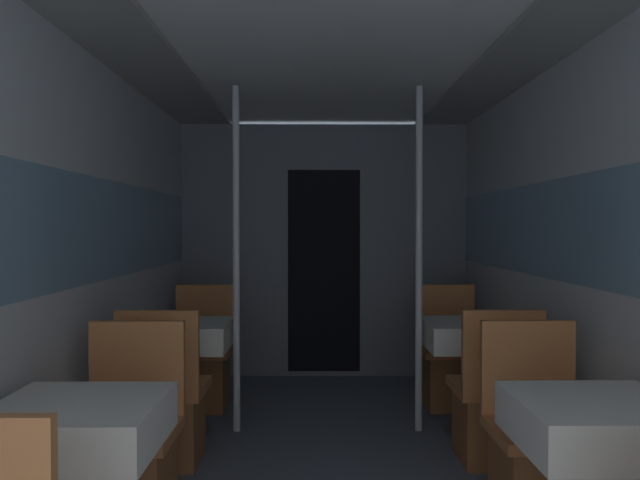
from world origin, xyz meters
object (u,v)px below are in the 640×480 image
at_px(dining_table_left_1, 186,339).
at_px(chair_right_far_0, 541,463).
at_px(dining_table_left_0, 79,433).
at_px(support_pole_right_1, 419,259).
at_px(dining_table_right_1, 469,339).
at_px(chair_left_far_0, 126,464).
at_px(chair_right_far_1, 450,369).
at_px(support_pole_left_1, 236,259).
at_px(chair_right_near_1, 493,414).
at_px(chair_left_far_1, 201,369).
at_px(chair_left_near_1, 166,415).
at_px(dining_table_right_0, 598,431).

relative_size(dining_table_left_1, chair_right_far_0, 0.80).
relative_size(dining_table_left_0, support_pole_right_1, 0.32).
height_order(dining_table_left_0, support_pole_right_1, support_pole_right_1).
relative_size(dining_table_left_1, dining_table_right_1, 1.00).
height_order(chair_left_far_0, chair_right_far_1, same).
distance_m(dining_table_left_0, chair_right_far_1, 3.04).
bearing_deg(chair_right_far_1, support_pole_left_1, 20.13).
relative_size(chair_right_near_1, support_pole_right_1, 0.40).
distance_m(dining_table_right_1, chair_right_near_1, 0.64).
xyz_separation_m(chair_left_far_0, dining_table_right_1, (1.84, 1.29, 0.32)).
xyz_separation_m(dining_table_left_1, support_pole_right_1, (1.52, -0.00, 0.52)).
height_order(dining_table_left_1, chair_right_far_1, chair_right_far_1).
bearing_deg(support_pole_left_1, chair_left_far_1, 120.68).
height_order(chair_left_near_1, chair_right_far_1, same).
distance_m(chair_left_far_0, chair_left_far_1, 1.84).
bearing_deg(support_pole_right_1, chair_left_far_1, 159.87).
height_order(dining_table_right_0, dining_table_right_1, same).
bearing_deg(support_pole_left_1, chair_right_far_0, -40.32).
bearing_deg(chair_left_near_1, chair_left_far_0, -90.00).
relative_size(dining_table_left_0, support_pole_left_1, 0.32).
height_order(dining_table_left_1, dining_table_right_1, same).
distance_m(chair_right_far_0, chair_right_far_1, 1.84).
height_order(dining_table_right_0, chair_right_far_0, chair_right_far_0).
bearing_deg(chair_right_far_1, chair_right_far_0, 90.00).
bearing_deg(chair_left_far_0, support_pole_left_1, -104.37).
relative_size(dining_table_right_0, chair_right_near_1, 0.80).
bearing_deg(support_pole_left_1, chair_right_far_1, 20.13).
height_order(support_pole_left_1, dining_table_right_1, support_pole_left_1).
xyz_separation_m(chair_left_far_0, chair_right_far_0, (1.84, 0.00, 0.00)).
height_order(chair_left_far_0, chair_right_far_0, same).
height_order(chair_left_far_1, support_pole_left_1, support_pole_left_1).
bearing_deg(dining_table_left_1, dining_table_right_1, 0.00).
bearing_deg(chair_left_far_0, dining_table_left_1, -90.00).
relative_size(dining_table_right_0, dining_table_right_1, 1.00).
xyz_separation_m(dining_table_left_1, dining_table_right_0, (1.84, -1.84, 0.00)).
xyz_separation_m(dining_table_left_1, dining_table_right_1, (1.84, 0.00, 0.00)).
xyz_separation_m(dining_table_left_0, dining_table_left_1, (0.00, 1.84, 0.00)).
xyz_separation_m(chair_right_far_0, dining_table_right_1, (0.00, 1.29, 0.32)).
distance_m(chair_left_near_1, chair_right_near_1, 1.84).
bearing_deg(chair_left_far_0, chair_left_near_1, -90.00).
bearing_deg(chair_right_far_0, dining_table_left_1, -34.88).
bearing_deg(chair_right_far_0, support_pole_right_1, -75.63).
bearing_deg(chair_right_far_1, support_pole_right_1, 59.32).
distance_m(dining_table_right_0, chair_right_near_1, 1.33).
bearing_deg(dining_table_left_0, dining_table_right_1, 44.94).
distance_m(chair_right_far_0, chair_right_near_1, 0.73).
bearing_deg(chair_left_near_1, dining_table_left_1, 90.00).
bearing_deg(dining_table_right_0, dining_table_left_1, 135.06).
relative_size(dining_table_left_1, dining_table_right_0, 1.00).
relative_size(chair_left_far_1, dining_table_right_0, 1.24).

